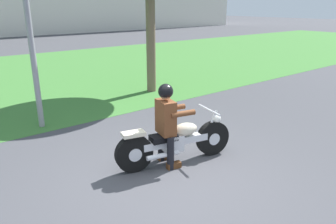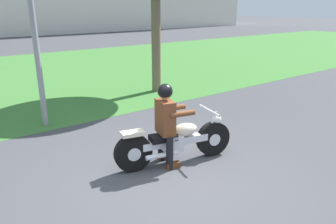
% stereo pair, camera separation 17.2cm
% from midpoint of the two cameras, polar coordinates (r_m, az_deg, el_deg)
% --- Properties ---
extents(ground, '(120.00, 120.00, 0.00)m').
position_cam_midpoint_polar(ground, '(5.07, -0.42, -11.99)').
color(ground, '#424247').
extents(grass_verge, '(60.00, 12.00, 0.01)m').
position_cam_midpoint_polar(grass_verge, '(13.16, -26.27, 5.24)').
color(grass_verge, '#3D7533').
rests_on(grass_verge, ground).
extents(motorcycle_lead, '(2.06, 0.78, 0.87)m').
position_cam_midpoint_polar(motorcycle_lead, '(5.46, 0.49, -5.18)').
color(motorcycle_lead, black).
rests_on(motorcycle_lead, ground).
extents(rider_lead, '(0.62, 0.55, 1.39)m').
position_cam_midpoint_polar(rider_lead, '(5.23, -1.17, -1.21)').
color(rider_lead, black).
rests_on(rider_lead, ground).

